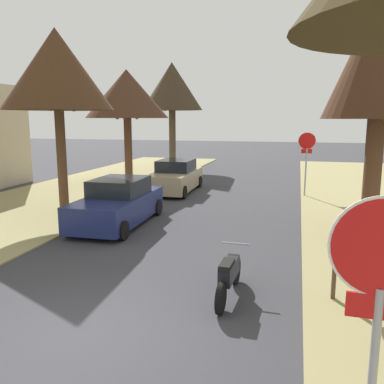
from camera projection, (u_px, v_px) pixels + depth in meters
name	position (u px, v px, depth m)	size (l,w,h in m)	color
ground_plane	(75.00, 342.00, 6.59)	(120.00, 120.00, 0.00)	#38383D
stop_sign_near	(379.00, 301.00, 3.10)	(0.81, 0.07, 2.98)	#9EA0A5
stop_sign_far	(307.00, 150.00, 18.56)	(0.81, 0.58, 2.94)	#9EA0A5
street_tree_right_mid_a	(382.00, 53.00, 11.49)	(3.19, 3.19, 7.38)	#533523
street_tree_left_mid_a	(57.00, 70.00, 14.81)	(4.05, 4.05, 6.78)	brown
street_tree_left_mid_b	(127.00, 95.00, 22.13)	(4.58, 4.58, 6.18)	brown
street_tree_left_far	(172.00, 87.00, 28.56)	(4.31, 4.31, 7.43)	#483D2B
parked_sedan_navy	(118.00, 204.00, 13.80)	(2.02, 4.44, 1.57)	navy
parked_sedan_tan	(175.00, 177.00, 20.05)	(2.02, 4.44, 1.57)	tan
parked_motorcycle	(229.00, 275.00, 8.13)	(0.60, 2.05, 0.97)	black
curbside_mailbox	(336.00, 250.00, 7.90)	(0.22, 0.44, 1.27)	brown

